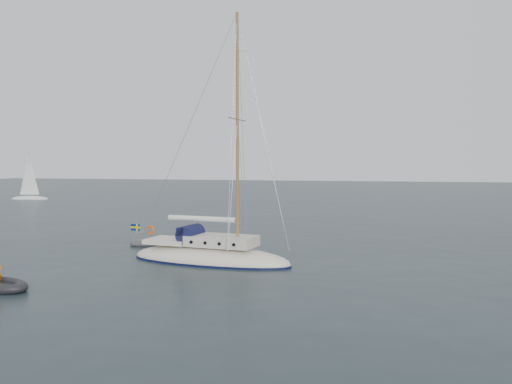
# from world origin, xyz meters

# --- Properties ---
(ground) EXTENTS (300.00, 300.00, 0.00)m
(ground) POSITION_xyz_m (0.00, 0.00, 0.00)
(ground) COLOR black
(ground) RESTS_ON ground
(sailboat) EXTENTS (10.57, 3.16, 15.05)m
(sailboat) POSITION_xyz_m (-3.65, -1.71, 1.14)
(sailboat) COLOR beige
(sailboat) RESTS_ON ground
(dinghy) EXTENTS (2.46, 1.11, 0.35)m
(dinghy) POSITION_xyz_m (-10.12, 2.74, 0.15)
(dinghy) COLOR #4B4B4F
(dinghy) RESTS_ON ground
(distant_yacht_a) EXTENTS (6.39, 3.41, 8.47)m
(distant_yacht_a) POSITION_xyz_m (-51.73, 40.74, 3.62)
(distant_yacht_a) COLOR white
(distant_yacht_a) RESTS_ON ground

